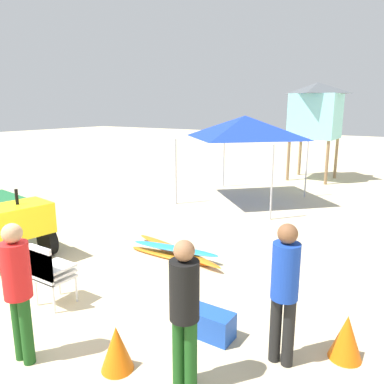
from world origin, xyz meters
The scene contains 12 objects.
ground centered at (0.00, 0.00, 0.00)m, with size 80.00×80.00×0.00m, color beige.
utility_cart centered at (-2.58, 1.14, 0.78)m, with size 2.70×1.63×1.50m.
stacked_plastic_chairs centered at (0.09, 0.27, 0.60)m, with size 0.48×0.48×1.02m.
surfboard_pile centered at (0.53, 2.90, 0.12)m, with size 2.50×0.85×0.24m.
lifeguard_near_left centered at (3.52, 0.94, 1.01)m, with size 0.32×0.32×1.75m.
lifeguard_near_center centered at (2.77, -0.02, 0.98)m, with size 0.32×0.32×1.70m.
lifeguard_near_right centered at (0.90, -0.72, 1.01)m, with size 0.32×0.32×1.75m.
popup_canopy centered at (-0.37, 8.06, 2.40)m, with size 3.21×3.21×2.75m.
lifeguard_tower centered at (0.49, 12.99, 2.87)m, with size 1.98×1.98×3.98m.
traffic_cone_near centered at (4.16, 1.44, 0.29)m, with size 0.40×0.40×0.57m, color orange.
traffic_cone_far centered at (1.95, -0.22, 0.28)m, with size 0.39×0.39×0.55m, color orange.
cooler_box centered at (2.56, 0.93, 0.18)m, with size 0.60×0.33×0.36m, color blue.
Camera 1 is at (4.79, -2.98, 3.02)m, focal length 35.13 mm.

